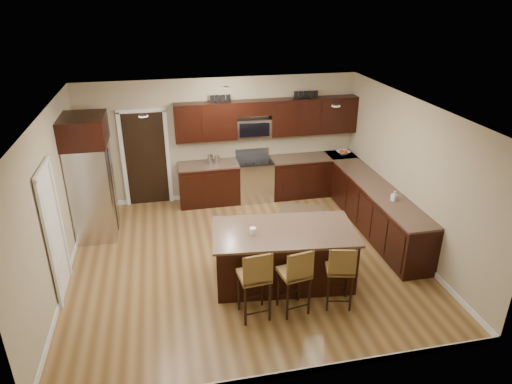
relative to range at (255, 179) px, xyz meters
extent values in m
plane|color=olive|center=(-0.68, -2.45, -0.47)|extent=(6.00, 6.00, 0.00)
plane|color=silver|center=(-0.68, -2.45, 2.23)|extent=(6.00, 6.00, 0.00)
plane|color=tan|center=(-0.68, 0.30, 0.88)|extent=(6.00, 0.00, 6.00)
plane|color=tan|center=(-3.68, -2.45, 0.88)|extent=(0.00, 5.50, 5.50)
plane|color=tan|center=(2.32, -2.45, 0.88)|extent=(0.00, 5.50, 5.50)
cube|color=black|center=(-1.03, 0.00, -0.03)|extent=(1.30, 0.60, 0.88)
cube|color=black|center=(1.35, 0.00, -0.03)|extent=(1.94, 0.60, 0.88)
cube|color=black|center=(2.02, -1.98, -0.03)|extent=(0.60, 3.35, 0.88)
cube|color=brown|center=(-1.03, 0.00, 0.43)|extent=(1.30, 0.63, 0.04)
cube|color=brown|center=(1.35, 0.00, 0.43)|extent=(1.94, 0.63, 0.04)
cube|color=brown|center=(2.02, -1.98, 0.43)|extent=(0.63, 3.35, 0.04)
cube|color=black|center=(-1.03, 0.13, 1.35)|extent=(1.30, 0.33, 0.80)
cube|color=black|center=(1.35, 0.13, 1.35)|extent=(1.94, 0.33, 0.80)
cube|color=black|center=(0.00, 0.13, 1.60)|extent=(0.76, 0.33, 0.30)
cube|color=silver|center=(0.00, 0.00, -0.02)|extent=(0.76, 0.64, 0.90)
cube|color=black|center=(0.00, 0.00, 0.44)|extent=(0.76, 0.60, 0.03)
cube|color=black|center=(0.00, -0.30, -0.02)|extent=(0.65, 0.01, 0.45)
cube|color=silver|center=(0.00, 0.27, 0.55)|extent=(0.76, 0.05, 0.18)
cube|color=silver|center=(0.00, 0.15, 1.15)|extent=(0.76, 0.31, 0.40)
cube|color=black|center=(-2.33, 0.28, 0.56)|extent=(0.85, 0.03, 2.06)
cube|color=white|center=(-3.66, -2.75, 0.55)|extent=(0.03, 0.80, 2.04)
cube|color=black|center=(-0.19, -3.17, -0.03)|extent=(2.26, 1.30, 0.88)
cube|color=brown|center=(-0.19, -3.17, 0.43)|extent=(2.37, 1.41, 0.04)
cube|color=black|center=(-0.19, -3.17, -0.43)|extent=(2.17, 1.21, 0.09)
cube|color=brown|center=(-0.83, -3.95, 0.21)|extent=(0.46, 0.46, 0.06)
cube|color=brown|center=(-0.81, -4.14, 0.44)|extent=(0.43, 0.08, 0.45)
cylinder|color=black|center=(-1.01, -4.14, -0.14)|extent=(0.04, 0.04, 0.66)
cylinder|color=black|center=(-0.65, -4.14, -0.14)|extent=(0.04, 0.04, 0.66)
cylinder|color=black|center=(-1.01, -3.77, -0.14)|extent=(0.04, 0.04, 0.66)
cylinder|color=black|center=(-0.65, -3.77, -0.14)|extent=(0.04, 0.04, 0.66)
cube|color=brown|center=(-0.24, -3.95, 0.19)|extent=(0.47, 0.47, 0.06)
cube|color=brown|center=(-0.21, -4.14, 0.40)|extent=(0.41, 0.11, 0.44)
cylinder|color=black|center=(-0.41, -4.13, -0.16)|extent=(0.03, 0.03, 0.63)
cylinder|color=black|center=(-0.06, -4.13, -0.16)|extent=(0.03, 0.03, 0.63)
cylinder|color=black|center=(-0.41, -3.78, -0.16)|extent=(0.03, 0.03, 0.63)
cylinder|color=black|center=(-0.06, -3.78, -0.16)|extent=(0.03, 0.03, 0.63)
cube|color=brown|center=(0.46, -3.95, 0.17)|extent=(0.47, 0.47, 0.06)
cube|color=brown|center=(0.42, -4.13, 0.37)|extent=(0.39, 0.13, 0.42)
cylinder|color=black|center=(0.29, -4.12, -0.17)|extent=(0.03, 0.03, 0.61)
cylinder|color=black|center=(0.63, -4.12, -0.17)|extent=(0.03, 0.03, 0.61)
cylinder|color=black|center=(0.29, -3.78, -0.17)|extent=(0.03, 0.03, 0.61)
cylinder|color=black|center=(0.63, -3.78, -0.17)|extent=(0.03, 0.03, 0.61)
cube|color=silver|center=(-3.30, -0.96, 0.44)|extent=(0.72, 0.92, 1.83)
cube|color=black|center=(-2.94, -0.96, 0.44)|extent=(0.01, 0.02, 1.74)
cylinder|color=silver|center=(-2.91, -1.04, 0.54)|extent=(0.02, 0.02, 0.81)
cylinder|color=silver|center=(-2.91, -0.88, 0.54)|extent=(0.02, 0.02, 0.81)
cube|color=black|center=(-3.30, -0.96, 1.62)|extent=(0.78, 0.98, 0.52)
cube|color=brown|center=(0.89, -0.83, -0.47)|extent=(1.16, 0.98, 0.01)
imported|color=silver|center=(2.07, 0.00, 0.48)|extent=(0.34, 0.34, 0.07)
imported|color=#B2B2B2|center=(2.02, -2.52, 0.54)|extent=(0.11, 0.11, 0.19)
cylinder|color=silver|center=(-0.98, 0.00, 0.55)|extent=(0.12, 0.12, 0.21)
cylinder|color=silver|center=(-0.83, 0.00, 0.54)|extent=(0.11, 0.11, 0.18)
cylinder|color=white|center=(-0.69, -3.17, 0.50)|extent=(0.10, 0.10, 0.10)
camera|label=1|loc=(-1.91, -9.22, 3.96)|focal=32.00mm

